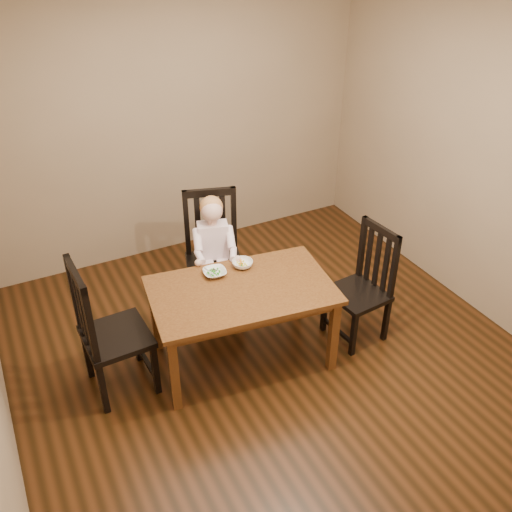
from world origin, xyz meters
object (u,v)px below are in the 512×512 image
chair_right (363,286)px  chair_child (213,256)px  bowl_veg (243,264)px  toddler (213,244)px  chair_left (108,332)px  bowl_peas (215,273)px  dining_table (242,297)px

chair_right → chair_child: bearing=39.6°
chair_child → bowl_veg: (0.05, -0.49, 0.19)m
toddler → chair_left: bearing=44.2°
chair_child → bowl_veg: size_ratio=6.65×
bowl_veg → bowl_peas: bearing=-178.0°
chair_child → toddler: size_ratio=1.91×
dining_table → chair_child: chair_child is taller
bowl_veg → dining_table: bearing=-117.3°
dining_table → toddler: size_ratio=2.54×
toddler → bowl_peas: bearing=84.7°
chair_child → chair_left: size_ratio=0.99×
chair_right → toddler: (-0.96, 0.88, 0.20)m
bowl_veg → chair_left: bearing=-173.9°
chair_child → bowl_veg: 0.53m
chair_left → bowl_peas: 0.93m
chair_left → bowl_veg: chair_left is taller
toddler → chair_right: bearing=154.3°
chair_right → toddler: bearing=41.8°
chair_right → bowl_peas: bearing=63.7°
chair_left → dining_table: bearing=79.6°
chair_child → toddler: bearing=90.0°
bowl_peas → chair_right: bearing=-20.7°
dining_table → chair_child: size_ratio=1.33×
chair_left → chair_right: (2.05, -0.32, -0.05)m
chair_left → toddler: (1.09, 0.56, 0.14)m
toddler → bowl_veg: (0.07, -0.44, 0.04)m
dining_table → toddler: toddler is taller
chair_left → bowl_veg: 1.18m
chair_right → bowl_peas: size_ratio=5.66×
chair_left → toddler: 1.23m
chair_child → bowl_peas: 0.57m
toddler → bowl_veg: toddler is taller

